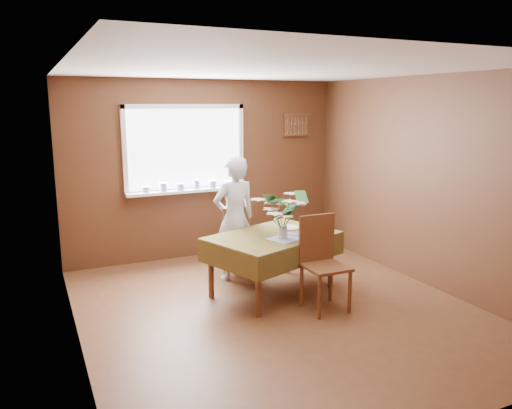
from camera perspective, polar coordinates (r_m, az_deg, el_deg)
name	(u,v)px	position (r m, az deg, el deg)	size (l,w,h in m)	color
floor	(278,310)	(5.46, 2.48, -11.92)	(4.50, 4.50, 0.00)	#57321E
ceiling	(280,69)	(5.03, 2.74, 15.25)	(4.50, 4.50, 0.00)	white
wall_back	(206,169)	(7.14, -5.77, 4.03)	(4.00, 4.00, 0.00)	brown
wall_front	(446,254)	(3.32, 20.88, -5.32)	(4.00, 4.00, 0.00)	brown
wall_left	(71,213)	(4.55, -20.35, -0.88)	(4.50, 4.50, 0.00)	brown
wall_right	(428,182)	(6.27, 19.07, 2.42)	(4.50, 4.50, 0.00)	brown
window_assembly	(186,164)	(6.99, -7.96, 4.64)	(1.72, 0.20, 1.22)	white
spoon_rack	(296,125)	(7.66, 4.65, 9.05)	(0.44, 0.05, 0.33)	brown
dining_table	(273,242)	(5.75, 1.94, -4.27)	(1.67, 1.39, 0.70)	brown
chair_far	(233,237)	(6.36, -2.68, -3.74)	(0.44, 0.44, 0.91)	brown
chair_near	(322,259)	(5.39, 7.52, -6.15)	(0.44, 0.44, 1.00)	brown
seated_woman	(234,219)	(6.16, -2.48, -1.63)	(0.56, 0.37, 1.54)	white
flower_bouquet	(283,211)	(5.51, 3.08, -0.80)	(0.55, 0.55, 0.47)	white
side_plate	(289,228)	(6.04, 3.82, -2.64)	(0.25, 0.25, 0.01)	white
table_knife	(290,235)	(5.69, 3.92, -3.48)	(0.02, 0.23, 0.00)	silver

